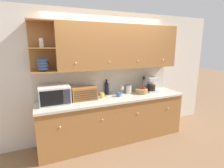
{
  "coord_description": "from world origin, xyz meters",
  "views": [
    {
      "loc": [
        -1.37,
        -3.39,
        1.92
      ],
      "look_at": [
        0.0,
        -0.23,
        1.16
      ],
      "focal_mm": 28.0,
      "sensor_mm": 36.0,
      "label": 1
    }
  ],
  "objects_px": {
    "wine_glass": "(122,88)",
    "storage_canister": "(129,89)",
    "wine_bottle": "(107,88)",
    "coffee_maker": "(150,84)",
    "mug": "(102,95)",
    "mug_blue_second": "(119,94)",
    "bread_box": "(84,94)",
    "fruit_basket": "(142,91)",
    "microwave": "(54,95)"
  },
  "relations": [
    {
      "from": "wine_bottle",
      "to": "storage_canister",
      "type": "xyz_separation_m",
      "value": [
        0.47,
        -0.1,
        -0.06
      ]
    },
    {
      "from": "bread_box",
      "to": "wine_bottle",
      "type": "relative_size",
      "value": 1.46
    },
    {
      "from": "bread_box",
      "to": "mug_blue_second",
      "type": "relative_size",
      "value": 4.78
    },
    {
      "from": "mug",
      "to": "wine_bottle",
      "type": "distance_m",
      "value": 0.29
    },
    {
      "from": "microwave",
      "to": "bread_box",
      "type": "distance_m",
      "value": 0.54
    },
    {
      "from": "microwave",
      "to": "mug_blue_second",
      "type": "distance_m",
      "value": 1.24
    },
    {
      "from": "microwave",
      "to": "wine_glass",
      "type": "relative_size",
      "value": 2.84
    },
    {
      "from": "wine_glass",
      "to": "fruit_basket",
      "type": "height_order",
      "value": "wine_glass"
    },
    {
      "from": "storage_canister",
      "to": "wine_glass",
      "type": "bearing_deg",
      "value": -178.73
    },
    {
      "from": "bread_box",
      "to": "wine_glass",
      "type": "bearing_deg",
      "value": 5.88
    },
    {
      "from": "storage_canister",
      "to": "fruit_basket",
      "type": "height_order",
      "value": "storage_canister"
    },
    {
      "from": "fruit_basket",
      "to": "storage_canister",
      "type": "bearing_deg",
      "value": 152.45
    },
    {
      "from": "storage_canister",
      "to": "coffee_maker",
      "type": "distance_m",
      "value": 0.53
    },
    {
      "from": "wine_glass",
      "to": "storage_canister",
      "type": "height_order",
      "value": "wine_glass"
    },
    {
      "from": "mug",
      "to": "wine_bottle",
      "type": "bearing_deg",
      "value": 49.99
    },
    {
      "from": "fruit_basket",
      "to": "coffee_maker",
      "type": "height_order",
      "value": "coffee_maker"
    },
    {
      "from": "coffee_maker",
      "to": "mug",
      "type": "bearing_deg",
      "value": -177.13
    },
    {
      "from": "coffee_maker",
      "to": "fruit_basket",
      "type": "bearing_deg",
      "value": -164.04
    },
    {
      "from": "bread_box",
      "to": "mug_blue_second",
      "type": "xyz_separation_m",
      "value": [
        0.7,
        -0.05,
        -0.08
      ]
    },
    {
      "from": "wine_bottle",
      "to": "storage_canister",
      "type": "height_order",
      "value": "wine_bottle"
    },
    {
      "from": "wine_glass",
      "to": "fruit_basket",
      "type": "bearing_deg",
      "value": -16.96
    },
    {
      "from": "wine_bottle",
      "to": "fruit_basket",
      "type": "height_order",
      "value": "wine_bottle"
    },
    {
      "from": "wine_bottle",
      "to": "coffee_maker",
      "type": "distance_m",
      "value": 1.0
    },
    {
      "from": "wine_glass",
      "to": "storage_canister",
      "type": "bearing_deg",
      "value": 1.27
    },
    {
      "from": "wine_bottle",
      "to": "wine_glass",
      "type": "relative_size",
      "value": 1.73
    },
    {
      "from": "storage_canister",
      "to": "mug",
      "type": "bearing_deg",
      "value": -170.51
    },
    {
      "from": "wine_bottle",
      "to": "storage_canister",
      "type": "relative_size",
      "value": 1.79
    },
    {
      "from": "microwave",
      "to": "storage_canister",
      "type": "distance_m",
      "value": 1.55
    },
    {
      "from": "wine_bottle",
      "to": "mug_blue_second",
      "type": "xyz_separation_m",
      "value": [
        0.16,
        -0.25,
        -0.1
      ]
    },
    {
      "from": "mug",
      "to": "wine_glass",
      "type": "bearing_deg",
      "value": 12.16
    },
    {
      "from": "mug",
      "to": "fruit_basket",
      "type": "bearing_deg",
      "value": -1.25
    },
    {
      "from": "microwave",
      "to": "wine_bottle",
      "type": "relative_size",
      "value": 1.64
    },
    {
      "from": "mug",
      "to": "wine_bottle",
      "type": "relative_size",
      "value": 0.32
    },
    {
      "from": "bread_box",
      "to": "storage_canister",
      "type": "bearing_deg",
      "value": 5.14
    },
    {
      "from": "mug_blue_second",
      "to": "wine_glass",
      "type": "bearing_deg",
      "value": 44.11
    },
    {
      "from": "mug_blue_second",
      "to": "fruit_basket",
      "type": "bearing_deg",
      "value": 1.73
    },
    {
      "from": "fruit_basket",
      "to": "coffee_maker",
      "type": "xyz_separation_m",
      "value": [
        0.27,
        0.08,
        0.11
      ]
    },
    {
      "from": "wine_glass",
      "to": "fruit_basket",
      "type": "distance_m",
      "value": 0.43
    },
    {
      "from": "bread_box",
      "to": "wine_bottle",
      "type": "distance_m",
      "value": 0.57
    },
    {
      "from": "bread_box",
      "to": "coffee_maker",
      "type": "xyz_separation_m",
      "value": [
        1.52,
        0.04,
        0.04
      ]
    },
    {
      "from": "mug",
      "to": "mug_blue_second",
      "type": "bearing_deg",
      "value": -6.05
    },
    {
      "from": "bread_box",
      "to": "fruit_basket",
      "type": "bearing_deg",
      "value": -1.74
    },
    {
      "from": "wine_glass",
      "to": "coffee_maker",
      "type": "relative_size",
      "value": 0.57
    },
    {
      "from": "mug_blue_second",
      "to": "storage_canister",
      "type": "distance_m",
      "value": 0.34
    },
    {
      "from": "mug",
      "to": "wine_glass",
      "type": "xyz_separation_m",
      "value": [
        0.49,
        0.11,
        0.07
      ]
    },
    {
      "from": "bread_box",
      "to": "wine_glass",
      "type": "distance_m",
      "value": 0.85
    },
    {
      "from": "microwave",
      "to": "coffee_maker",
      "type": "distance_m",
      "value": 2.06
    },
    {
      "from": "storage_canister",
      "to": "wine_bottle",
      "type": "bearing_deg",
      "value": 167.46
    },
    {
      "from": "microwave",
      "to": "storage_canister",
      "type": "bearing_deg",
      "value": 3.47
    },
    {
      "from": "microwave",
      "to": "fruit_basket",
      "type": "relative_size",
      "value": 1.99
    }
  ]
}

